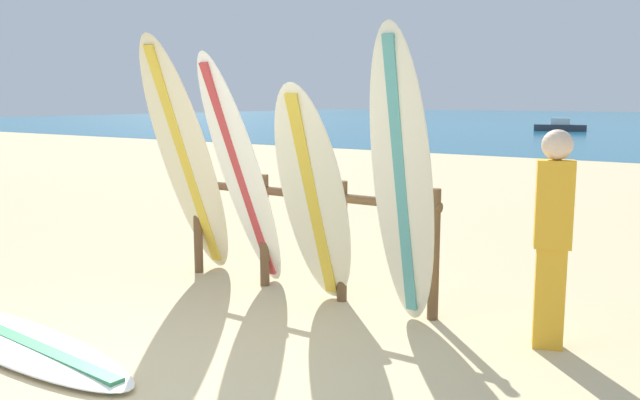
% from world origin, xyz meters
% --- Properties ---
extents(surfboard_rack, '(2.75, 0.09, 1.08)m').
position_xyz_m(surfboard_rack, '(-0.34, 2.48, 0.67)').
color(surfboard_rack, brown).
rests_on(surfboard_rack, ground).
extents(surfboard_leaning_far_left, '(0.77, 1.26, 2.38)m').
position_xyz_m(surfboard_leaning_far_left, '(-1.52, 2.22, 1.19)').
color(surfboard_leaning_far_left, beige).
rests_on(surfboard_leaning_far_left, ground).
extents(surfboard_leaning_left, '(0.48, 1.05, 2.20)m').
position_xyz_m(surfboard_leaning_left, '(-0.79, 2.19, 1.10)').
color(surfboard_leaning_left, white).
rests_on(surfboard_leaning_left, ground).
extents(surfboard_leaning_center_left, '(0.73, 1.03, 1.93)m').
position_xyz_m(surfboard_leaning_center_left, '(0.08, 2.09, 0.96)').
color(surfboard_leaning_center_left, silver).
rests_on(surfboard_leaning_center_left, ground).
extents(surfboard_leaning_center, '(0.51, 0.59, 2.35)m').
position_xyz_m(surfboard_leaning_center, '(0.86, 2.14, 1.18)').
color(surfboard_leaning_center, silver).
rests_on(surfboard_leaning_center, ground).
extents(surfboard_lying_on_sand, '(2.84, 0.79, 0.08)m').
position_xyz_m(surfboard_lying_on_sand, '(-1.32, 0.21, 0.04)').
color(surfboard_lying_on_sand, white).
rests_on(surfboard_lying_on_sand, ground).
extents(beachgoer_standing, '(0.29, 0.24, 1.58)m').
position_xyz_m(beachgoer_standing, '(1.94, 2.38, 0.87)').
color(beachgoer_standing, gold).
rests_on(beachgoer_standing, ground).
extents(small_boat_offshore, '(2.87, 1.33, 0.71)m').
position_xyz_m(small_boat_offshore, '(-6.89, 36.26, 0.26)').
color(small_boat_offshore, '#333842').
rests_on(small_boat_offshore, ocean_water).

